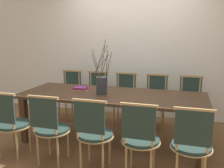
% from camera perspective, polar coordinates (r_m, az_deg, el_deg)
% --- Properties ---
extents(ground_plane, '(16.00, 16.00, 0.00)m').
position_cam_1_polar(ground_plane, '(3.90, 0.00, -12.92)').
color(ground_plane, brown).
extents(wall_rear, '(12.00, 0.06, 3.20)m').
position_cam_1_polar(wall_rear, '(4.88, 4.66, 11.38)').
color(wall_rear, white).
rests_on(wall_rear, ground_plane).
extents(dining_table, '(2.70, 1.00, 0.74)m').
position_cam_1_polar(dining_table, '(3.68, 0.00, -3.58)').
color(dining_table, '#422B1C').
rests_on(dining_table, ground_plane).
extents(chair_near_leftend, '(0.45, 0.45, 0.91)m').
position_cam_1_polar(chair_near_leftend, '(3.52, -22.18, -7.99)').
color(chair_near_leftend, '#233833').
rests_on(chair_near_leftend, ground_plane).
extents(chair_near_left, '(0.45, 0.45, 0.91)m').
position_cam_1_polar(chair_near_left, '(3.21, -13.93, -9.39)').
color(chair_near_left, '#233833').
rests_on(chair_near_left, ground_plane).
extents(chair_near_center, '(0.45, 0.45, 0.91)m').
position_cam_1_polar(chair_near_center, '(2.97, -4.17, -10.78)').
color(chair_near_center, '#233833').
rests_on(chair_near_center, ground_plane).
extents(chair_near_right, '(0.45, 0.45, 0.91)m').
position_cam_1_polar(chair_near_right, '(2.84, 6.48, -11.94)').
color(chair_near_right, '#233833').
rests_on(chair_near_right, ground_plane).
extents(chair_near_rightend, '(0.45, 0.45, 0.91)m').
position_cam_1_polar(chair_near_rightend, '(2.81, 17.76, -12.72)').
color(chair_near_rightend, '#233833').
rests_on(chair_near_rightend, ground_plane).
extents(chair_far_leftend, '(0.45, 0.45, 0.91)m').
position_cam_1_polar(chair_far_leftend, '(4.86, -9.65, -1.95)').
color(chair_far_leftend, '#233833').
rests_on(chair_far_leftend, ground_plane).
extents(chair_far_left, '(0.45, 0.45, 0.91)m').
position_cam_1_polar(chair_far_left, '(4.65, -3.70, -2.42)').
color(chair_far_left, '#233833').
rests_on(chair_far_left, ground_plane).
extents(chair_far_center, '(0.45, 0.45, 0.91)m').
position_cam_1_polar(chair_far_center, '(4.50, 2.81, -2.90)').
color(chair_far_center, '#233833').
rests_on(chair_far_center, ground_plane).
extents(chair_far_right, '(0.45, 0.45, 0.91)m').
position_cam_1_polar(chair_far_right, '(4.41, 9.97, -3.38)').
color(chair_far_right, '#233833').
rests_on(chair_far_right, ground_plane).
extents(chair_far_rightend, '(0.45, 0.45, 0.91)m').
position_cam_1_polar(chair_far_rightend, '(4.39, 17.39, -3.83)').
color(chair_far_rightend, '#233833').
rests_on(chair_far_rightend, ground_plane).
extents(vase_centerpiece, '(0.34, 0.32, 0.79)m').
position_cam_1_polar(vase_centerpiece, '(3.63, -2.38, -0.14)').
color(vase_centerpiece, '#33383D').
rests_on(vase_centerpiece, dining_table).
extents(book_stack, '(0.23, 0.18, 0.05)m').
position_cam_1_polar(book_stack, '(3.93, -7.14, -1.05)').
color(book_stack, beige).
rests_on(book_stack, dining_table).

